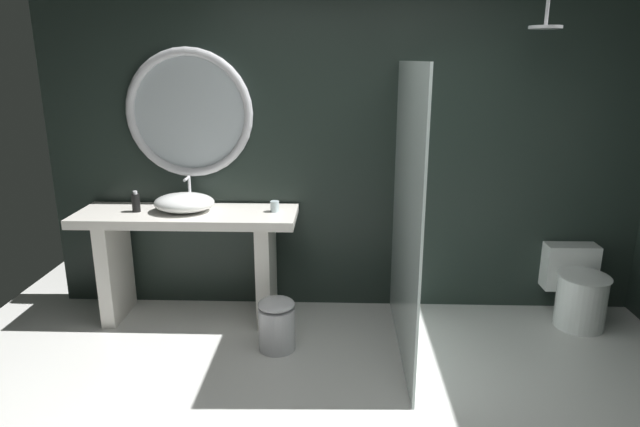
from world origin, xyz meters
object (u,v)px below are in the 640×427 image
at_px(round_wall_mirror, 189,113).
at_px(toilet, 577,288).
at_px(vessel_sink, 184,202).
at_px(tumbler_cup, 275,206).
at_px(rain_shower_head, 546,23).
at_px(soap_dispenser, 136,202).
at_px(waste_bin, 277,324).

xyz_separation_m(round_wall_mirror, toilet, (3.01, -0.22, -1.31)).
height_order(vessel_sink, tumbler_cup, vessel_sink).
bearing_deg(round_wall_mirror, rain_shower_head, -7.57).
xyz_separation_m(tumbler_cup, round_wall_mirror, (-0.67, 0.23, 0.67)).
height_order(soap_dispenser, toilet, soap_dispenser).
height_order(toilet, waste_bin, toilet).
distance_m(vessel_sink, soap_dispenser, 0.36).
xyz_separation_m(toilet, waste_bin, (-2.28, -0.51, -0.08)).
height_order(tumbler_cup, toilet, tumbler_cup).
xyz_separation_m(vessel_sink, waste_bin, (0.74, -0.48, -0.75)).
bearing_deg(rain_shower_head, vessel_sink, 178.01).
xyz_separation_m(round_wall_mirror, waste_bin, (0.72, -0.73, -1.39)).
relative_size(rain_shower_head, waste_bin, 0.84).
bearing_deg(toilet, tumbler_cup, -179.75).
bearing_deg(rain_shower_head, soap_dispenser, 178.70).
relative_size(tumbler_cup, toilet, 0.14).
xyz_separation_m(vessel_sink, soap_dispenser, (-0.36, -0.02, 0.00)).
height_order(tumbler_cup, waste_bin, tumbler_cup).
relative_size(tumbler_cup, rain_shower_head, 0.26).
bearing_deg(round_wall_mirror, vessel_sink, -93.62).
bearing_deg(soap_dispenser, tumbler_cup, 2.07).
bearing_deg(waste_bin, tumbler_cup, 96.32).
bearing_deg(vessel_sink, soap_dispenser, -176.47).
bearing_deg(toilet, vessel_sink, -179.51).
bearing_deg(vessel_sink, tumbler_cup, 1.30).
bearing_deg(waste_bin, soap_dispenser, 157.24).
xyz_separation_m(vessel_sink, toilet, (3.02, 0.03, -0.67)).
distance_m(vessel_sink, round_wall_mirror, 0.69).
relative_size(vessel_sink, toilet, 0.78).
height_order(soap_dispenser, waste_bin, soap_dispenser).
height_order(soap_dispenser, round_wall_mirror, round_wall_mirror).
xyz_separation_m(vessel_sink, rain_shower_head, (2.53, -0.09, 1.27)).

